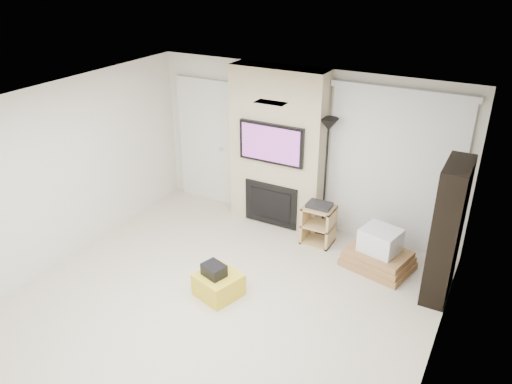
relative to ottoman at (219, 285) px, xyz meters
The scene contains 15 objects.
floor 0.44m from the ottoman, 74.75° to the right, with size 5.00×5.50×0.00m, color beige.
ceiling 2.39m from the ottoman, 74.75° to the right, with size 5.00×5.50×0.00m, color white.
wall_back 2.60m from the ottoman, 87.38° to the left, with size 5.00×2.50×0.00m, color silver.
wall_left 2.66m from the ottoman, behind, with size 5.50×2.50×0.00m, color silver.
wall_right 2.86m from the ottoman, ahead, with size 5.50×2.50×0.00m, color silver.
hvac_vent 2.44m from the ottoman, 38.53° to the left, with size 0.35×0.18×0.01m, color silver.
ottoman is the anchor object (origin of this frame).
black_bag 0.24m from the ottoman, 143.84° to the right, with size 0.28×0.22×0.16m, color black.
fireplace_wall 2.42m from the ottoman, 96.44° to the left, with size 1.50×0.47×2.50m.
entry_door 3.01m from the ottoman, 126.13° to the left, with size 1.02×0.11×2.14m.
vertical_blinds 2.97m from the ottoman, 56.79° to the left, with size 1.98×0.10×2.37m.
floor_lamp 2.53m from the ottoman, 74.09° to the left, with size 0.28×0.28×1.87m.
av_stand 1.92m from the ottoman, 70.89° to the left, with size 0.45×0.38×0.66m.
box_stack 2.27m from the ottoman, 44.51° to the left, with size 1.02×0.86×0.60m.
bookshelf 2.92m from the ottoman, 29.75° to the left, with size 0.30×0.80×1.80m.
Camera 1 is at (2.81, -3.96, 3.98)m, focal length 35.00 mm.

